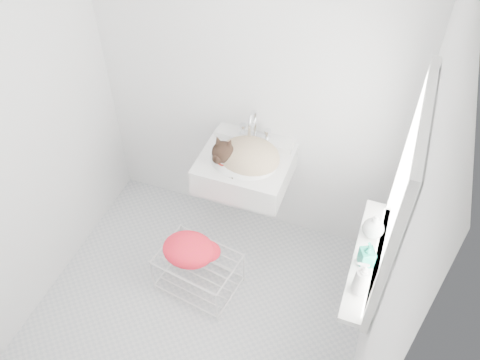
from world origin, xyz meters
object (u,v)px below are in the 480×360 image
(wire_rack, at_px, (199,272))
(bottle_c, at_px, (371,234))
(sink, at_px, (245,158))
(cat, at_px, (246,156))
(bottle_b, at_px, (365,263))
(bottle_a, at_px, (358,290))

(wire_rack, distance_m, bottle_c, 1.30)
(sink, bearing_deg, cat, -54.32)
(bottle_c, bearing_deg, bottle_b, -90.00)
(bottle_a, bearing_deg, bottle_b, 90.00)
(cat, relative_size, bottle_c, 2.84)
(sink, height_order, bottle_b, sink)
(bottle_b, bearing_deg, bottle_a, -90.00)
(sink, xyz_separation_m, bottle_c, (0.92, -0.37, 0.00))
(sink, relative_size, wire_rack, 1.14)
(bottle_a, distance_m, bottle_c, 0.41)
(wire_rack, relative_size, bottle_a, 2.72)
(sink, distance_m, cat, 0.05)
(wire_rack, bearing_deg, cat, 71.77)
(cat, relative_size, wire_rack, 0.87)
(bottle_a, xyz_separation_m, bottle_b, (0.00, 0.19, 0.00))
(bottle_b, distance_m, bottle_c, 0.22)
(wire_rack, xyz_separation_m, bottle_c, (1.08, 0.17, 0.70))
(sink, height_order, cat, cat)
(bottle_a, bearing_deg, sink, 139.84)
(sink, height_order, bottle_c, sink)
(bottle_a, bearing_deg, bottle_c, 90.00)
(cat, bearing_deg, wire_rack, -114.96)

